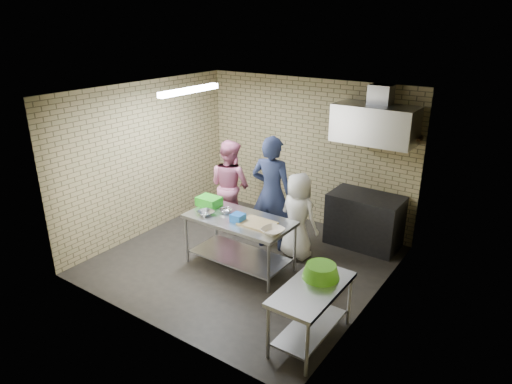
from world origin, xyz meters
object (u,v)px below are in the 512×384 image
at_px(green_crate, 209,201).
at_px(green_basin, 321,271).
at_px(blue_tub, 238,218).
at_px(side_counter, 311,314).
at_px(prep_table, 240,242).
at_px(woman_pink, 230,185).
at_px(woman_white, 298,216).
at_px(bottle_red, 382,127).
at_px(man_navy, 272,193).
at_px(stove, 365,220).

height_order(green_crate, green_basin, green_crate).
bearing_deg(blue_tub, side_counter, -25.98).
relative_size(prep_table, woman_pink, 0.98).
xyz_separation_m(prep_table, green_basin, (1.73, -0.68, 0.42)).
bearing_deg(blue_tub, woman_white, 59.87).
distance_m(prep_table, bottle_red, 2.95).
relative_size(man_navy, woman_white, 1.36).
relative_size(stove, blue_tub, 6.53).
bearing_deg(woman_white, side_counter, 132.53).
xyz_separation_m(blue_tub, woman_pink, (-1.02, 1.13, -0.05)).
bearing_deg(prep_table, green_basin, -21.43).
height_order(green_crate, woman_pink, woman_pink).
bearing_deg(woman_pink, stove, -154.70).
relative_size(green_basin, woman_pink, 0.27).
height_order(prep_table, bottle_red, bottle_red).
bearing_deg(woman_white, bottle_red, -113.60).
bearing_deg(stove, green_basin, -80.24).
relative_size(man_navy, woman_pink, 1.16).
xyz_separation_m(bottle_red, woman_white, (-0.78, -1.26, -1.31)).
height_order(stove, man_navy, man_navy).
height_order(prep_table, man_navy, man_navy).
relative_size(blue_tub, man_navy, 0.09).
bearing_deg(blue_tub, man_navy, 90.61).
xyz_separation_m(bottle_red, man_navy, (-1.31, -1.22, -1.06)).
height_order(side_counter, blue_tub, blue_tub).
bearing_deg(woman_pink, woman_white, 177.73).
height_order(blue_tub, woman_pink, woman_pink).
height_order(stove, woman_white, woman_white).
xyz_separation_m(prep_table, side_counter, (1.75, -0.93, -0.04)).
bearing_deg(stove, prep_table, -125.62).
height_order(stove, bottle_red, bottle_red).
bearing_deg(green_basin, side_counter, -85.43).
distance_m(prep_table, woman_white, 1.03).
bearing_deg(green_crate, blue_tub, -16.35).
bearing_deg(man_navy, woman_pink, -19.19).
bearing_deg(woman_white, green_basin, 136.32).
relative_size(blue_tub, woman_white, 0.13).
bearing_deg(side_counter, woman_pink, 144.30).
bearing_deg(blue_tub, woman_pink, 132.18).
xyz_separation_m(side_counter, woman_pink, (-2.73, 1.96, 0.47)).
distance_m(side_counter, woman_pink, 3.39).
bearing_deg(side_counter, stove, 99.29).
bearing_deg(green_basin, bottle_red, 97.90).
xyz_separation_m(side_counter, man_navy, (-1.71, 1.77, 0.60)).
height_order(blue_tub, bottle_red, bottle_red).
bearing_deg(man_navy, bottle_red, -145.98).
height_order(stove, blue_tub, blue_tub).
distance_m(stove, green_basin, 2.57).
xyz_separation_m(blue_tub, green_basin, (1.68, -0.58, -0.05)).
bearing_deg(man_navy, stove, -151.09).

